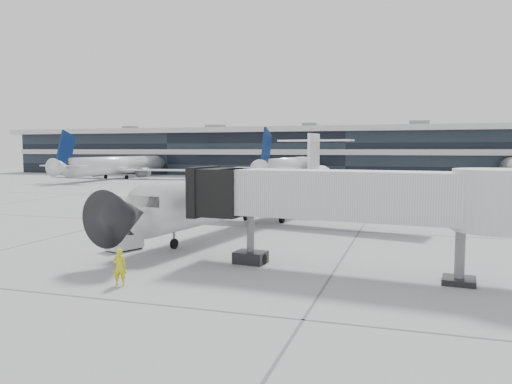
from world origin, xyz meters
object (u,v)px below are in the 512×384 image
(jet_bridge, at_px, (362,197))
(baggage_tug, at_px, (125,240))
(regional_jet, at_px, (257,192))
(ramp_worker, at_px, (120,267))

(jet_bridge, distance_m, baggage_tug, 14.69)
(regional_jet, relative_size, baggage_tug, 14.03)
(regional_jet, xyz_separation_m, jet_bridge, (9.74, -14.34, 1.16))
(regional_jet, relative_size, ramp_worker, 19.90)
(baggage_tug, bearing_deg, ramp_worker, -37.18)
(ramp_worker, bearing_deg, jet_bridge, -170.48)
(regional_jet, relative_size, jet_bridge, 2.06)
(jet_bridge, bearing_deg, ramp_worker, -146.28)
(jet_bridge, relative_size, baggage_tug, 6.82)
(ramp_worker, relative_size, baggage_tug, 0.70)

